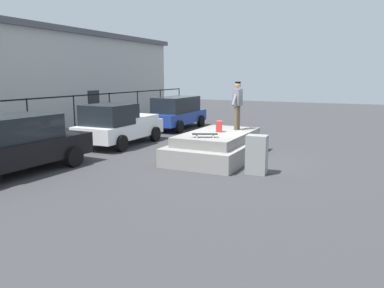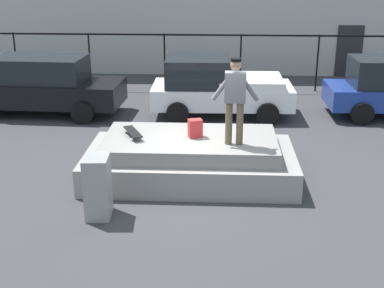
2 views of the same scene
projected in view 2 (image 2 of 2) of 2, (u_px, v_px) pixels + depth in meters
ground_plane at (190, 184)px, 11.02m from camera, size 60.00×60.00×0.00m
concrete_ledge at (190, 159)px, 11.21m from camera, size 4.44×2.43×0.92m
skateboarder at (235, 96)px, 10.30m from camera, size 0.95×0.26×1.75m
skateboard at (133, 132)px, 11.05m from camera, size 0.53×0.83×0.12m
backpack at (195, 128)px, 10.99m from camera, size 0.33×0.28×0.39m
car_black_sedan_near at (42, 85)px, 15.64m from camera, size 4.87×2.21×1.73m
car_white_pickup_mid at (217, 87)px, 15.48m from camera, size 4.14×2.14×1.74m
utility_box at (98, 187)px, 9.49m from camera, size 0.48×0.63×1.16m
fence_row at (202, 50)px, 18.24m from camera, size 24.06×0.06×1.98m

